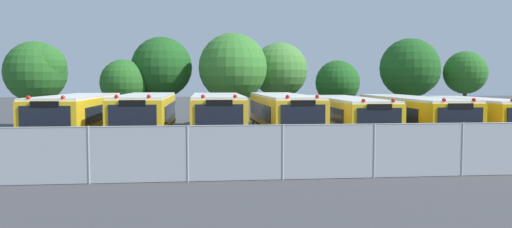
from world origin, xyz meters
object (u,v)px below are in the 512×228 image
(school_bus_0, at_px, (78,118))
(tree_1, at_px, (122,82))
(school_bus_2, at_px, (217,117))
(school_bus_5, at_px, (410,117))
(school_bus_4, at_px, (348,118))
(school_bus_3, at_px, (283,117))
(tree_0, at_px, (38,71))
(tree_5, at_px, (336,83))
(tree_2, at_px, (160,66))
(tree_7, at_px, (466,73))
(tree_4, at_px, (280,70))
(traffic_cone, at_px, (436,162))
(school_bus_6, at_px, (476,117))
(tree_6, at_px, (412,69))
(tree_3, at_px, (233,67))
(school_bus_1, at_px, (146,118))

(school_bus_0, height_order, tree_1, tree_1)
(school_bus_2, height_order, school_bus_5, school_bus_2)
(school_bus_0, height_order, school_bus_4, school_bus_0)
(school_bus_3, distance_m, tree_0, 19.35)
(tree_1, bearing_deg, tree_5, -2.56)
(tree_2, bearing_deg, tree_7, -2.49)
(school_bus_0, height_order, tree_5, tree_5)
(tree_4, distance_m, traffic_cone, 20.92)
(tree_1, bearing_deg, traffic_cone, -52.87)
(traffic_cone, bearing_deg, school_bus_2, 132.24)
(school_bus_4, distance_m, traffic_cone, 9.09)
(school_bus_3, distance_m, tree_2, 13.64)
(school_bus_2, relative_size, traffic_cone, 13.42)
(school_bus_6, bearing_deg, tree_0, -21.05)
(school_bus_3, height_order, traffic_cone, school_bus_3)
(school_bus_4, height_order, school_bus_6, school_bus_4)
(school_bus_6, distance_m, traffic_cone, 10.77)
(school_bus_3, distance_m, tree_4, 12.02)
(school_bus_5, xyz_separation_m, school_bus_6, (3.64, -0.31, -0.04))
(tree_6, bearing_deg, tree_7, -4.03)
(tree_0, xyz_separation_m, tree_3, (13.77, -1.45, 0.24))
(tree_3, bearing_deg, tree_4, 31.09)
(tree_6, bearing_deg, tree_0, 179.30)
(school_bus_5, distance_m, tree_0, 25.51)
(tree_6, xyz_separation_m, traffic_cone, (-7.26, -19.22, -3.89))
(school_bus_6, distance_m, tree_1, 23.18)
(tree_7, bearing_deg, school_bus_6, -115.68)
(tree_3, bearing_deg, tree_1, 174.58)
(school_bus_2, relative_size, school_bus_6, 0.98)
(school_bus_3, distance_m, school_bus_5, 7.15)
(school_bus_6, xyz_separation_m, tree_3, (-12.88, 9.52, 2.98))
(tree_1, bearing_deg, tree_4, 7.57)
(traffic_cone, bearing_deg, tree_6, 69.31)
(tree_2, bearing_deg, tree_4, 2.90)
(school_bus_1, bearing_deg, tree_5, -142.52)
(tree_2, distance_m, traffic_cone, 23.46)
(school_bus_2, bearing_deg, tree_4, -113.44)
(school_bus_4, height_order, tree_3, tree_3)
(school_bus_4, distance_m, tree_7, 15.89)
(school_bus_0, distance_m, tree_5, 18.75)
(school_bus_3, bearing_deg, school_bus_0, 0.25)
(tree_2, height_order, tree_6, tree_2)
(school_bus_4, relative_size, tree_0, 1.76)
(school_bus_3, bearing_deg, school_bus_6, 177.98)
(tree_7, bearing_deg, tree_3, -177.36)
(tree_5, bearing_deg, school_bus_1, -142.92)
(tree_5, bearing_deg, tree_4, 149.36)
(school_bus_4, distance_m, tree_3, 11.16)
(tree_1, relative_size, tree_3, 0.72)
(tree_4, xyz_separation_m, tree_7, (14.07, -1.46, -0.20))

